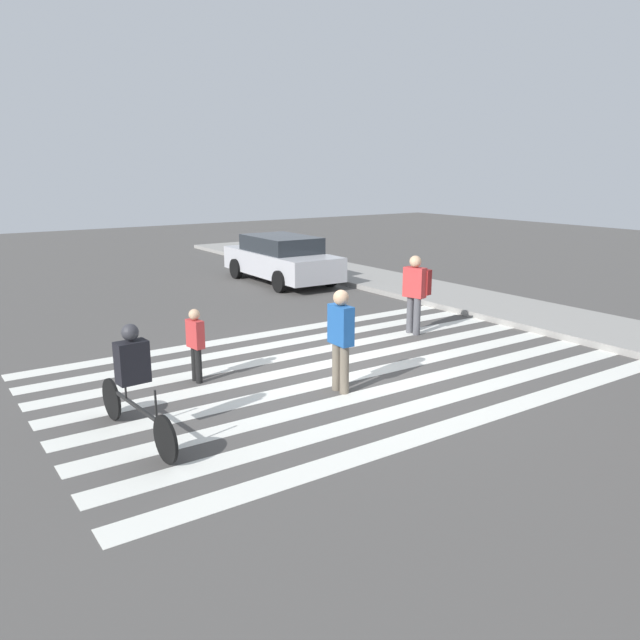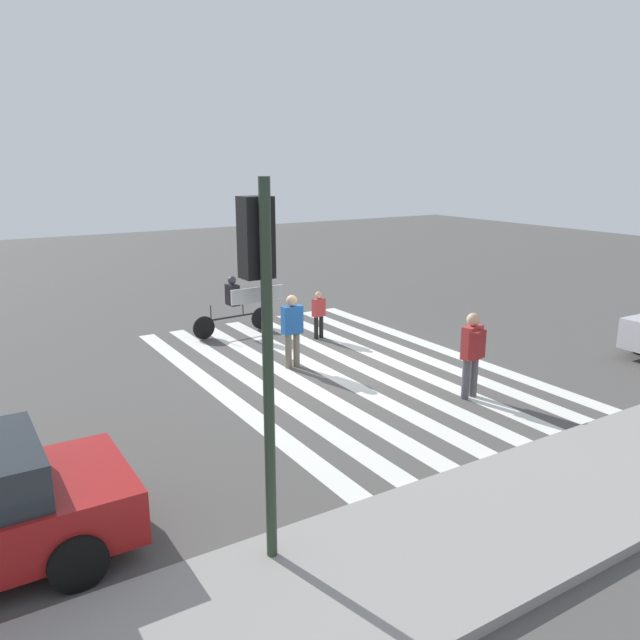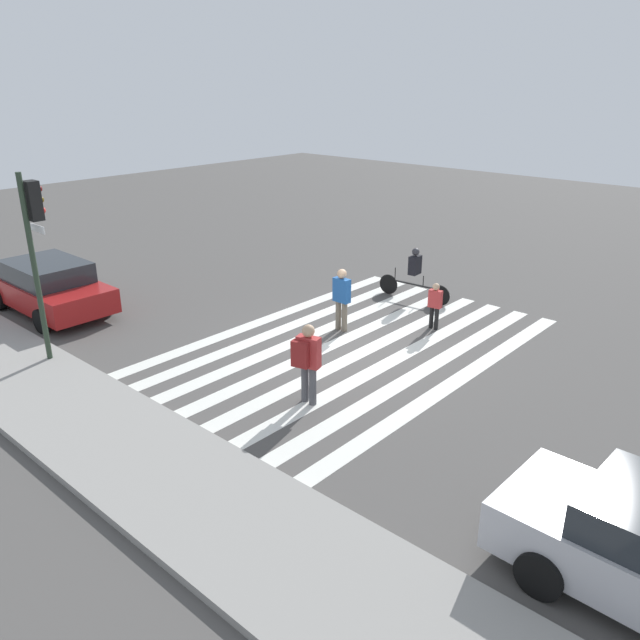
{
  "view_description": "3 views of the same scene",
  "coord_description": "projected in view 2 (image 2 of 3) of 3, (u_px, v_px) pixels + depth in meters",
  "views": [
    {
      "loc": [
        8.49,
        -6.24,
        3.46
      ],
      "look_at": [
        -0.51,
        -0.07,
        0.82
      ],
      "focal_mm": 35.0,
      "sensor_mm": 36.0,
      "label": 1
    },
    {
      "loc": [
        7.41,
        11.0,
        4.5
      ],
      "look_at": [
        0.71,
        0.26,
        1.26
      ],
      "focal_mm": 35.0,
      "sensor_mm": 36.0,
      "label": 2
    },
    {
      "loc": [
        -8.78,
        11.01,
        6.17
      ],
      "look_at": [
        0.35,
        0.8,
        0.83
      ],
      "focal_mm": 35.0,
      "sensor_mm": 36.0,
      "label": 3
    }
  ],
  "objects": [
    {
      "name": "crosswalk_stripes",
      "position": [
        341.0,
        368.0,
        13.95
      ],
      "size": [
        6.18,
        10.0,
        0.01
      ],
      "color": "silver",
      "rests_on": "ground_plane"
    },
    {
      "name": "ground_plane",
      "position": [
        341.0,
        368.0,
        13.95
      ],
      "size": [
        60.0,
        60.0,
        0.0
      ],
      "primitive_type": "plane",
      "color": "#4C4947"
    },
    {
      "name": "pedestrian_adult_tall_backpack",
      "position": [
        473.0,
        349.0,
        11.95
      ],
      "size": [
        0.51,
        0.47,
        1.7
      ],
      "rotation": [
        0.0,
        0.0,
        3.39
      ],
      "color": "#4C4C51",
      "rests_on": "ground_plane"
    },
    {
      "name": "sidewalk_curb",
      "position": [
        587.0,
        484.0,
        8.8
      ],
      "size": [
        36.0,
        2.5,
        0.14
      ],
      "color": "gray",
      "rests_on": "ground_plane"
    },
    {
      "name": "pedestrian_adult_yellow_jacket",
      "position": [
        319.0,
        312.0,
        16.13
      ],
      "size": [
        0.36,
        0.2,
        1.25
      ],
      "rotation": [
        0.0,
        0.0,
        0.14
      ],
      "color": "black",
      "rests_on": "ground_plane"
    },
    {
      "name": "traffic_light",
      "position": [
        261.0,
        304.0,
        6.5
      ],
      "size": [
        0.6,
        0.5,
        4.35
      ],
      "color": "#283828",
      "rests_on": "ground_plane"
    },
    {
      "name": "cyclist_mid_street",
      "position": [
        233.0,
        303.0,
        16.53
      ],
      "size": [
        2.34,
        0.42,
        1.57
      ],
      "rotation": [
        0.0,
        0.0,
        0.08
      ],
      "color": "black",
      "rests_on": "ground_plane"
    },
    {
      "name": "pedestrian_adult_blue_shirt",
      "position": [
        292.0,
        327.0,
        13.79
      ],
      "size": [
        0.47,
        0.25,
        1.66
      ],
      "rotation": [
        0.0,
        0.0,
        3.11
      ],
      "color": "#6B6051",
      "rests_on": "ground_plane"
    }
  ]
}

